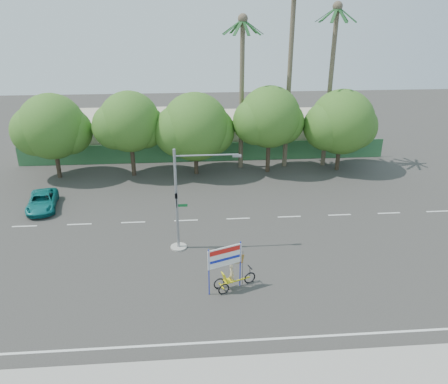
{
  "coord_description": "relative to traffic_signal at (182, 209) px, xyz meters",
  "views": [
    {
      "loc": [
        -1.46,
        -21.84,
        15.24
      ],
      "look_at": [
        0.68,
        5.17,
        3.5
      ],
      "focal_mm": 35.0,
      "sensor_mm": 36.0,
      "label": 1
    }
  ],
  "objects": [
    {
      "name": "tree_left",
      "position": [
        -4.85,
        14.02,
        2.14
      ],
      "size": [
        6.66,
        5.6,
        8.07
      ],
      "color": "#473828",
      "rests_on": "ground"
    },
    {
      "name": "palm_mid",
      "position": [
        14.2,
        15.52,
        6.48
      ],
      "size": [
        3.73,
        3.79,
        15.45
      ],
      "color": "#70604C",
      "rests_on": "ground"
    },
    {
      "name": "fence",
      "position": [
        2.2,
        17.52,
        -1.92
      ],
      "size": [
        38.0,
        0.08,
        2.0
      ],
      "primitive_type": "cube",
      "color": "#336B3D",
      "rests_on": "ground"
    },
    {
      "name": "building_right",
      "position": [
        10.2,
        22.02,
        -1.12
      ],
      "size": [
        14.0,
        8.0,
        3.6
      ],
      "primitive_type": "cube",
      "color": "beige",
      "rests_on": "ground"
    },
    {
      "name": "trike_billboard",
      "position": [
        2.71,
        -4.87,
        -1.71
      ],
      "size": [
        2.87,
        1.36,
        3.0
      ],
      "rotation": [
        0.0,
        0.0,
        0.37
      ],
      "color": "black",
      "rests_on": "ground"
    },
    {
      "name": "tree_far_right",
      "position": [
        15.15,
        14.02,
        1.73
      ],
      "size": [
        7.38,
        6.2,
        7.94
      ],
      "color": "#473828",
      "rests_on": "ground"
    },
    {
      "name": "building_left",
      "position": [
        -7.8,
        22.02,
        -0.92
      ],
      "size": [
        12.0,
        8.0,
        4.0
      ],
      "primitive_type": "cube",
      "color": "beige",
      "rests_on": "ground"
    },
    {
      "name": "tree_far_left",
      "position": [
        -11.85,
        14.02,
        1.84
      ],
      "size": [
        7.14,
        6.0,
        7.96
      ],
      "color": "#473828",
      "rests_on": "ground"
    },
    {
      "name": "palm_short",
      "position": [
        5.7,
        15.52,
        5.94
      ],
      "size": [
        3.73,
        3.79,
        14.45
      ],
      "color": "#70604C",
      "rests_on": "ground"
    },
    {
      "name": "palm_tall",
      "position": [
        10.2,
        15.52,
        7.55
      ],
      "size": [
        3.73,
        3.79,
        17.45
      ],
      "color": "#70604C",
      "rests_on": "ground"
    },
    {
      "name": "sidewalk_near",
      "position": [
        2.2,
        -11.48,
        -2.86
      ],
      "size": [
        50.0,
        2.4,
        0.12
      ],
      "primitive_type": "cube",
      "color": "gray",
      "rests_on": "ground"
    },
    {
      "name": "traffic_signal",
      "position": [
        0.0,
        0.0,
        0.0
      ],
      "size": [
        4.72,
        1.1,
        7.0
      ],
      "color": "gray",
      "rests_on": "ground"
    },
    {
      "name": "ground",
      "position": [
        2.2,
        -3.98,
        -2.92
      ],
      "size": [
        120.0,
        120.0,
        0.0
      ],
      "primitive_type": "plane",
      "color": "#33302D",
      "rests_on": "ground"
    },
    {
      "name": "tree_center",
      "position": [
        1.14,
        14.02,
        1.55
      ],
      "size": [
        7.62,
        6.4,
        7.85
      ],
      "color": "#473828",
      "rests_on": "ground"
    },
    {
      "name": "pickup_truck",
      "position": [
        -11.31,
        7.07,
        -2.28
      ],
      "size": [
        2.84,
        4.88,
        1.28
      ],
      "primitive_type": "imported",
      "rotation": [
        0.0,
        0.0,
        0.16
      ],
      "color": "#107373",
      "rests_on": "ground"
    },
    {
      "name": "tree_right",
      "position": [
        8.15,
        14.02,
        2.32
      ],
      "size": [
        6.9,
        5.8,
        8.36
      ],
      "color": "#473828",
      "rests_on": "ground"
    }
  ]
}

